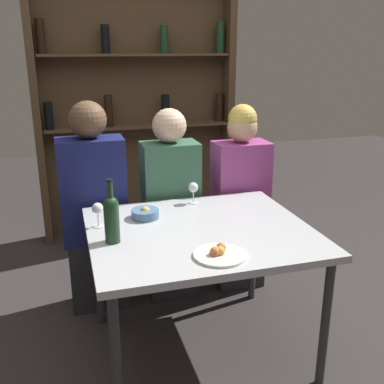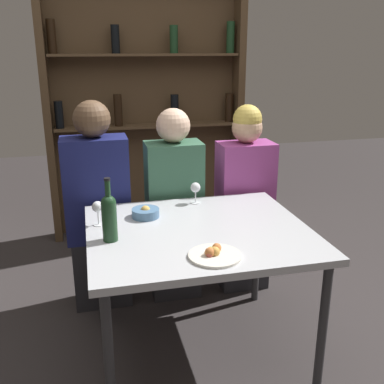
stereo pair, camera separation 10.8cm
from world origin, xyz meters
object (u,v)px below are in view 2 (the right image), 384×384
(seated_person_center, at_px, (173,210))
(wine_glass_1, at_px, (98,208))
(seated_person_right, at_px, (244,202))
(seated_person_left, at_px, (98,212))
(wine_bottle, at_px, (109,215))
(wine_glass_0, at_px, (195,189))
(food_plate_0, at_px, (214,254))
(snack_bowl, at_px, (146,213))

(seated_person_center, bearing_deg, wine_glass_1, -136.51)
(seated_person_right, bearing_deg, seated_person_left, 180.00)
(seated_person_right, bearing_deg, wine_bottle, -143.91)
(wine_bottle, xyz_separation_m, wine_glass_1, (-0.05, 0.21, -0.04))
(wine_glass_0, xyz_separation_m, seated_person_left, (-0.56, 0.25, -0.19))
(seated_person_right, bearing_deg, wine_glass_0, -148.20)
(food_plate_0, xyz_separation_m, snack_bowl, (-0.22, 0.54, 0.01))
(wine_glass_0, xyz_separation_m, snack_bowl, (-0.31, -0.16, -0.06))
(seated_person_right, bearing_deg, wine_glass_1, -154.59)
(wine_bottle, bearing_deg, food_plate_0, -33.35)
(wine_glass_1, bearing_deg, seated_person_center, 43.49)
(wine_bottle, relative_size, seated_person_center, 0.25)
(snack_bowl, height_order, seated_person_center, seated_person_center)
(snack_bowl, bearing_deg, seated_person_center, 60.19)
(seated_person_center, xyz_separation_m, seated_person_right, (0.48, 0.00, 0.02))
(wine_glass_1, bearing_deg, seated_person_left, 88.89)
(wine_glass_1, height_order, seated_person_left, seated_person_left)
(wine_glass_0, distance_m, wine_glass_1, 0.60)
(food_plate_0, xyz_separation_m, seated_person_right, (0.49, 0.95, -0.12))
(seated_person_center, bearing_deg, wine_glass_0, -71.23)
(snack_bowl, xyz_separation_m, seated_person_right, (0.71, 0.40, -0.14))
(wine_bottle, xyz_separation_m, snack_bowl, (0.20, 0.26, -0.10))
(wine_bottle, bearing_deg, seated_person_left, 93.26)
(wine_glass_0, xyz_separation_m, food_plate_0, (-0.09, -0.70, -0.08))
(snack_bowl, xyz_separation_m, seated_person_center, (0.23, 0.40, -0.15))
(wine_bottle, distance_m, seated_person_center, 0.83)
(wine_glass_1, xyz_separation_m, food_plate_0, (0.47, -0.49, -0.08))
(wine_glass_1, distance_m, seated_person_left, 0.49)
(food_plate_0, relative_size, seated_person_right, 0.19)
(seated_person_center, bearing_deg, snack_bowl, -119.81)
(wine_glass_0, bearing_deg, seated_person_center, 108.77)
(wine_glass_0, distance_m, seated_person_center, 0.34)
(seated_person_left, bearing_deg, wine_glass_0, -23.83)
(wine_glass_0, relative_size, food_plate_0, 0.53)
(seated_person_center, distance_m, seated_person_right, 0.48)
(wine_glass_0, relative_size, wine_glass_1, 0.98)
(food_plate_0, height_order, seated_person_center, seated_person_center)
(wine_glass_0, relative_size, seated_person_center, 0.10)
(food_plate_0, distance_m, seated_person_right, 1.07)
(wine_glass_1, bearing_deg, seated_person_right, 25.41)
(wine_bottle, distance_m, food_plate_0, 0.52)
(wine_glass_1, distance_m, snack_bowl, 0.26)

